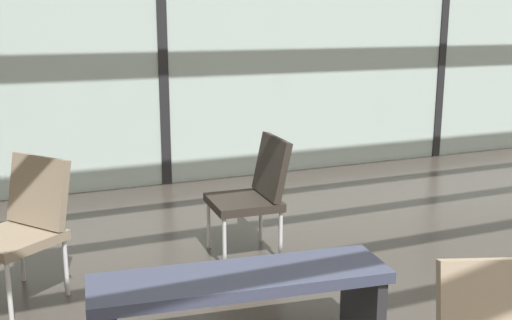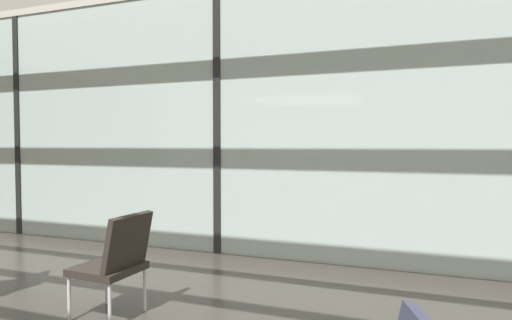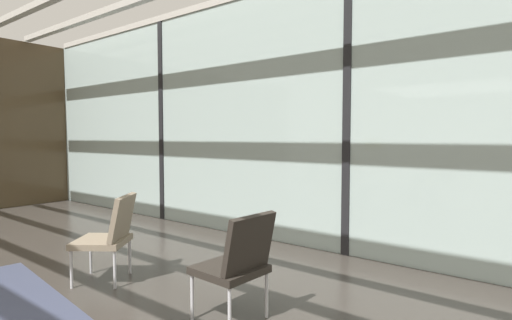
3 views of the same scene
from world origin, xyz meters
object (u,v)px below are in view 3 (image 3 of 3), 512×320
object	(u,v)px
lounge_chair_0	(110,232)
waiting_bench	(19,314)
parked_airplane	(396,116)
lounge_chair_6	(238,260)

from	to	relation	value
lounge_chair_0	waiting_bench	bearing A→B (deg)	1.92
lounge_chair_0	parked_airplane	bearing A→B (deg)	144.11
parked_airplane	lounge_chair_0	world-z (taller)	parked_airplane
parked_airplane	lounge_chair_6	distance (m)	8.99
lounge_chair_0	lounge_chair_6	xyz separation A→B (m)	(1.59, 0.11, 0.00)
parked_airplane	lounge_chair_0	xyz separation A→B (m)	(0.09, -8.80, -1.55)
parked_airplane	lounge_chair_0	size ratio (longest dim) A/B	16.10
parked_airplane	waiting_bench	size ratio (longest dim) A/B	9.11
parked_airplane	lounge_chair_6	size ratio (longest dim) A/B	16.10
lounge_chair_0	lounge_chair_6	size ratio (longest dim) A/B	1.00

